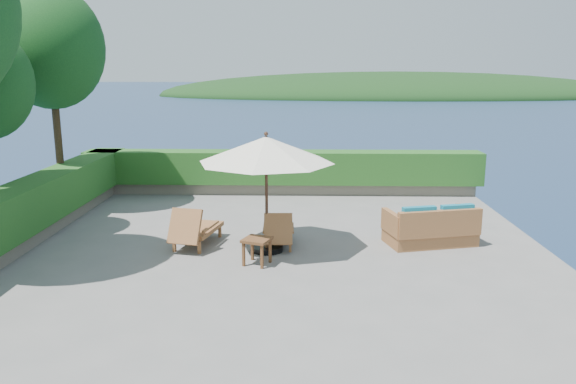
{
  "coord_description": "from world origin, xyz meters",
  "views": [
    {
      "loc": [
        0.62,
        -11.78,
        3.86
      ],
      "look_at": [
        0.3,
        0.8,
        1.1
      ],
      "focal_mm": 35.0,
      "sensor_mm": 36.0,
      "label": 1
    }
  ],
  "objects_px": {
    "patio_umbrella": "(266,151)",
    "side_table": "(257,243)",
    "wicker_loveseat": "(431,228)",
    "lounge_right": "(278,231)",
    "lounge_left": "(195,229)"
  },
  "relations": [
    {
      "from": "lounge_right",
      "to": "lounge_left",
      "type": "bearing_deg",
      "value": 179.56
    },
    {
      "from": "side_table",
      "to": "patio_umbrella",
      "type": "bearing_deg",
      "value": 80.54
    },
    {
      "from": "side_table",
      "to": "wicker_loveseat",
      "type": "relative_size",
      "value": 0.31
    },
    {
      "from": "wicker_loveseat",
      "to": "side_table",
      "type": "bearing_deg",
      "value": -173.33
    },
    {
      "from": "lounge_left",
      "to": "lounge_right",
      "type": "xyz_separation_m",
      "value": [
        1.85,
        0.04,
        -0.04
      ]
    },
    {
      "from": "lounge_left",
      "to": "lounge_right",
      "type": "bearing_deg",
      "value": 13.69
    },
    {
      "from": "lounge_left",
      "to": "side_table",
      "type": "distance_m",
      "value": 1.87
    },
    {
      "from": "lounge_right",
      "to": "wicker_loveseat",
      "type": "bearing_deg",
      "value": 1.87
    },
    {
      "from": "patio_umbrella",
      "to": "side_table",
      "type": "xyz_separation_m",
      "value": [
        -0.15,
        -0.87,
        -1.74
      ]
    },
    {
      "from": "patio_umbrella",
      "to": "wicker_loveseat",
      "type": "distance_m",
      "value": 4.12
    },
    {
      "from": "patio_umbrella",
      "to": "lounge_right",
      "type": "relative_size",
      "value": 2.15
    },
    {
      "from": "wicker_loveseat",
      "to": "lounge_left",
      "type": "bearing_deg",
      "value": 169.12
    },
    {
      "from": "patio_umbrella",
      "to": "wicker_loveseat",
      "type": "relative_size",
      "value": 1.5
    },
    {
      "from": "lounge_left",
      "to": "patio_umbrella",
      "type": "bearing_deg",
      "value": 2.61
    },
    {
      "from": "wicker_loveseat",
      "to": "patio_umbrella",
      "type": "bearing_deg",
      "value": 174.66
    }
  ]
}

